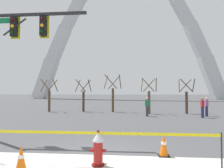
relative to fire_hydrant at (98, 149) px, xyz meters
The scene contains 15 objects.
ground_plane 1.07m from the fire_hydrant, 102.13° to the left, with size 240.00×240.00×0.00m, color #474749.
fire_hydrant is the anchor object (origin of this frame).
caution_tape_barrier 0.27m from the fire_hydrant, 34.29° to the left, with size 6.52×0.06×0.97m.
traffic_cone_by_hydrant 2.01m from the fire_hydrant, 160.54° to the right, with size 0.36×0.36×0.73m.
traffic_cone_mid_sidewalk 2.22m from the fire_hydrant, 27.27° to the left, with size 0.36×0.36×0.73m.
traffic_signal_gantry 6.70m from the fire_hydrant, 146.21° to the left, with size 5.02×0.44×6.00m.
monument_arch 52.17m from the fire_hydrant, 90.24° to the left, with size 51.73×3.23×39.10m.
tree_far_left 16.37m from the fire_hydrant, 116.83° to the left, with size 1.54×1.55×3.31m.
tree_left_mid 15.43m from the fire_hydrant, 104.61° to the left, with size 1.53×1.54×3.29m.
tree_center_left 14.94m from the fire_hydrant, 93.29° to the left, with size 1.74×1.75×3.75m.
tree_center_right 13.70m from the fire_hydrant, 78.93° to the left, with size 1.54×1.55×3.30m.
tree_right_mid 15.14m from the fire_hydrant, 66.18° to the left, with size 1.50×1.51×3.23m.
pedestrian_walking_left 12.76m from the fire_hydrant, 59.10° to the left, with size 0.22×0.35×1.59m.
pedestrian_standing_center 13.89m from the fire_hydrant, 58.79° to the left, with size 0.22×0.34×1.59m.
pedestrian_walking_right 11.78m from the fire_hydrant, 78.76° to the left, with size 0.36×0.23×1.59m.
Camera 1 is at (1.11, -6.69, 2.09)m, focal length 32.83 mm.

